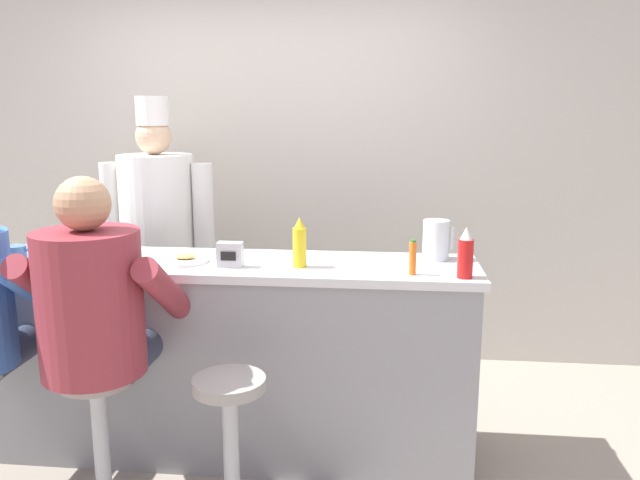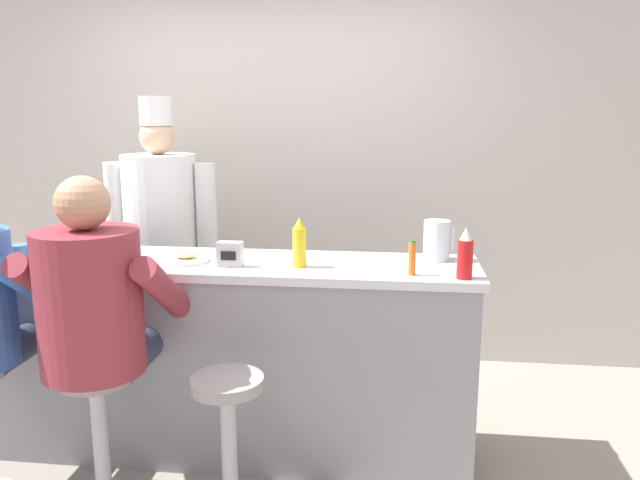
{
  "view_description": "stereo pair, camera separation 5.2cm",
  "coord_description": "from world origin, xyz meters",
  "px_view_note": "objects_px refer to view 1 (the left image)",
  "views": [
    {
      "loc": [
        0.78,
        -2.6,
        1.7
      ],
      "look_at": [
        0.48,
        0.25,
        1.11
      ],
      "focal_mm": 35.0,
      "sensor_mm": 36.0,
      "label": 1
    },
    {
      "loc": [
        0.84,
        -2.59,
        1.7
      ],
      "look_at": [
        0.48,
        0.25,
        1.11
      ],
      "focal_mm": 35.0,
      "sensor_mm": 36.0,
      "label": 2
    }
  ],
  "objects_px": {
    "mustard_bottle_yellow": "(300,244)",
    "napkin_dispenser_chrome": "(230,255)",
    "ketchup_bottle_red": "(465,254)",
    "empty_stool_round": "(230,426)",
    "coffee_mug_blue": "(18,255)",
    "diner_seated_maroon": "(95,309)",
    "water_pitcher_clear": "(436,240)",
    "cereal_bowl": "(100,255)",
    "cook_in_whites_near": "(158,231)",
    "breakfast_plate": "(185,260)",
    "hot_sauce_bottle_orange": "(413,258)"
  },
  "relations": [
    {
      "from": "water_pitcher_clear",
      "to": "cook_in_whites_near",
      "type": "xyz_separation_m",
      "value": [
        -1.64,
        0.62,
        -0.1
      ]
    },
    {
      "from": "cereal_bowl",
      "to": "water_pitcher_clear",
      "type": "bearing_deg",
      "value": 6.16
    },
    {
      "from": "ketchup_bottle_red",
      "to": "cereal_bowl",
      "type": "distance_m",
      "value": 1.75
    },
    {
      "from": "ketchup_bottle_red",
      "to": "empty_stool_round",
      "type": "xyz_separation_m",
      "value": [
        -0.97,
        -0.36,
        -0.67
      ]
    },
    {
      "from": "diner_seated_maroon",
      "to": "cook_in_whites_near",
      "type": "xyz_separation_m",
      "value": [
        -0.2,
        1.29,
        0.08
      ]
    },
    {
      "from": "coffee_mug_blue",
      "to": "empty_stool_round",
      "type": "distance_m",
      "value": 1.32
    },
    {
      "from": "mustard_bottle_yellow",
      "to": "coffee_mug_blue",
      "type": "height_order",
      "value": "mustard_bottle_yellow"
    },
    {
      "from": "coffee_mug_blue",
      "to": "breakfast_plate",
      "type": "bearing_deg",
      "value": 9.43
    },
    {
      "from": "water_pitcher_clear",
      "to": "breakfast_plate",
      "type": "relative_size",
      "value": 0.88
    },
    {
      "from": "ketchup_bottle_red",
      "to": "coffee_mug_blue",
      "type": "distance_m",
      "value": 2.07
    },
    {
      "from": "napkin_dispenser_chrome",
      "to": "cook_in_whites_near",
      "type": "relative_size",
      "value": 0.07
    },
    {
      "from": "water_pitcher_clear",
      "to": "coffee_mug_blue",
      "type": "height_order",
      "value": "water_pitcher_clear"
    },
    {
      "from": "cereal_bowl",
      "to": "empty_stool_round",
      "type": "xyz_separation_m",
      "value": [
        0.77,
        -0.52,
        -0.59
      ]
    },
    {
      "from": "hot_sauce_bottle_orange",
      "to": "cereal_bowl",
      "type": "xyz_separation_m",
      "value": [
        -1.51,
        0.13,
        -0.05
      ]
    },
    {
      "from": "empty_stool_round",
      "to": "cook_in_whites_near",
      "type": "bearing_deg",
      "value": 120.08
    },
    {
      "from": "water_pitcher_clear",
      "to": "coffee_mug_blue",
      "type": "relative_size",
      "value": 1.38
    },
    {
      "from": "water_pitcher_clear",
      "to": "empty_stool_round",
      "type": "distance_m",
      "value": 1.3
    },
    {
      "from": "ketchup_bottle_red",
      "to": "coffee_mug_blue",
      "type": "relative_size",
      "value": 1.58
    },
    {
      "from": "hot_sauce_bottle_orange",
      "to": "cook_in_whites_near",
      "type": "xyz_separation_m",
      "value": [
        -1.51,
        0.93,
        -0.08
      ]
    },
    {
      "from": "water_pitcher_clear",
      "to": "breakfast_plate",
      "type": "xyz_separation_m",
      "value": [
        -1.2,
        -0.19,
        -0.08
      ]
    },
    {
      "from": "mustard_bottle_yellow",
      "to": "cook_in_whites_near",
      "type": "bearing_deg",
      "value": 139.73
    },
    {
      "from": "cereal_bowl",
      "to": "cook_in_whites_near",
      "type": "distance_m",
      "value": 0.8
    },
    {
      "from": "water_pitcher_clear",
      "to": "mustard_bottle_yellow",
      "type": "bearing_deg",
      "value": -161.02
    },
    {
      "from": "breakfast_plate",
      "to": "diner_seated_maroon",
      "type": "xyz_separation_m",
      "value": [
        -0.23,
        -0.48,
        -0.1
      ]
    },
    {
      "from": "empty_stool_round",
      "to": "cook_in_whites_near",
      "type": "height_order",
      "value": "cook_in_whites_near"
    },
    {
      "from": "cereal_bowl",
      "to": "breakfast_plate",
      "type": "bearing_deg",
      "value": -1.64
    },
    {
      "from": "breakfast_plate",
      "to": "water_pitcher_clear",
      "type": "bearing_deg",
      "value": 8.92
    },
    {
      "from": "breakfast_plate",
      "to": "napkin_dispenser_chrome",
      "type": "bearing_deg",
      "value": -14.4
    },
    {
      "from": "mustard_bottle_yellow",
      "to": "cook_in_whites_near",
      "type": "relative_size",
      "value": 0.13
    },
    {
      "from": "hot_sauce_bottle_orange",
      "to": "cereal_bowl",
      "type": "relative_size",
      "value": 1.06
    },
    {
      "from": "hot_sauce_bottle_orange",
      "to": "empty_stool_round",
      "type": "bearing_deg",
      "value": -152.14
    },
    {
      "from": "hot_sauce_bottle_orange",
      "to": "breakfast_plate",
      "type": "relative_size",
      "value": 0.71
    },
    {
      "from": "coffee_mug_blue",
      "to": "diner_seated_maroon",
      "type": "distance_m",
      "value": 0.65
    },
    {
      "from": "breakfast_plate",
      "to": "cereal_bowl",
      "type": "xyz_separation_m",
      "value": [
        -0.43,
        0.01,
        0.01
      ]
    },
    {
      "from": "breakfast_plate",
      "to": "cook_in_whites_near",
      "type": "height_order",
      "value": "cook_in_whites_near"
    },
    {
      "from": "water_pitcher_clear",
      "to": "coffee_mug_blue",
      "type": "xyz_separation_m",
      "value": [
        -1.97,
        -0.32,
        -0.05
      ]
    },
    {
      "from": "mustard_bottle_yellow",
      "to": "napkin_dispenser_chrome",
      "type": "bearing_deg",
      "value": -174.81
    },
    {
      "from": "cook_in_whites_near",
      "to": "cereal_bowl",
      "type": "bearing_deg",
      "value": -90.1
    },
    {
      "from": "coffee_mug_blue",
      "to": "diner_seated_maroon",
      "type": "height_order",
      "value": "diner_seated_maroon"
    },
    {
      "from": "cereal_bowl",
      "to": "empty_stool_round",
      "type": "height_order",
      "value": "cereal_bowl"
    },
    {
      "from": "diner_seated_maroon",
      "to": "empty_stool_round",
      "type": "bearing_deg",
      "value": -3.74
    },
    {
      "from": "water_pitcher_clear",
      "to": "empty_stool_round",
      "type": "xyz_separation_m",
      "value": [
        -0.87,
        -0.7,
        -0.66
      ]
    },
    {
      "from": "mustard_bottle_yellow",
      "to": "cereal_bowl",
      "type": "height_order",
      "value": "mustard_bottle_yellow"
    },
    {
      "from": "empty_stool_round",
      "to": "coffee_mug_blue",
      "type": "bearing_deg",
      "value": 160.78
    },
    {
      "from": "cereal_bowl",
      "to": "cook_in_whites_near",
      "type": "xyz_separation_m",
      "value": [
        0.0,
        0.8,
        -0.03
      ]
    },
    {
      "from": "ketchup_bottle_red",
      "to": "mustard_bottle_yellow",
      "type": "height_order",
      "value": "mustard_bottle_yellow"
    },
    {
      "from": "cereal_bowl",
      "to": "hot_sauce_bottle_orange",
      "type": "bearing_deg",
      "value": -4.97
    },
    {
      "from": "water_pitcher_clear",
      "to": "empty_stool_round",
      "type": "relative_size",
      "value": 0.31
    },
    {
      "from": "coffee_mug_blue",
      "to": "diner_seated_maroon",
      "type": "relative_size",
      "value": 0.1
    },
    {
      "from": "mustard_bottle_yellow",
      "to": "hot_sauce_bottle_orange",
      "type": "relative_size",
      "value": 1.49
    }
  ]
}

